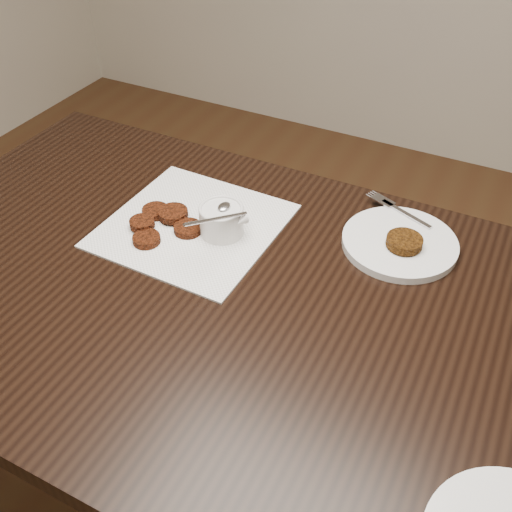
{
  "coord_description": "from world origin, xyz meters",
  "views": [
    {
      "loc": [
        0.35,
        -0.59,
        1.45
      ],
      "look_at": [
        0.0,
        0.1,
        0.8
      ],
      "focal_mm": 41.02,
      "sensor_mm": 36.0,
      "label": 1
    }
  ],
  "objects_px": {
    "sauce_ramekin": "(221,207)",
    "plate_with_patty": "(400,239)",
    "napkin": "(193,226)",
    "table": "(215,409)"
  },
  "relations": [
    {
      "from": "napkin",
      "to": "sauce_ramekin",
      "type": "relative_size",
      "value": 2.7
    },
    {
      "from": "table",
      "to": "plate_with_patty",
      "type": "distance_m",
      "value": 0.54
    },
    {
      "from": "plate_with_patty",
      "to": "table",
      "type": "bearing_deg",
      "value": -137.4
    },
    {
      "from": "napkin",
      "to": "sauce_ramekin",
      "type": "height_order",
      "value": "sauce_ramekin"
    },
    {
      "from": "table",
      "to": "plate_with_patty",
      "type": "height_order",
      "value": "plate_with_patty"
    },
    {
      "from": "sauce_ramekin",
      "to": "table",
      "type": "bearing_deg",
      "value": -72.98
    },
    {
      "from": "table",
      "to": "sauce_ramekin",
      "type": "bearing_deg",
      "value": 107.02
    },
    {
      "from": "napkin",
      "to": "plate_with_patty",
      "type": "height_order",
      "value": "plate_with_patty"
    },
    {
      "from": "sauce_ramekin",
      "to": "plate_with_patty",
      "type": "height_order",
      "value": "sauce_ramekin"
    },
    {
      "from": "plate_with_patty",
      "to": "sauce_ramekin",
      "type": "bearing_deg",
      "value": -159.4
    }
  ]
}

